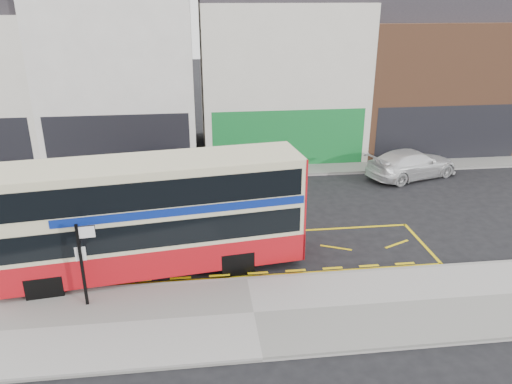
{
  "coord_description": "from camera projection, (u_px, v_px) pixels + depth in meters",
  "views": [
    {
      "loc": [
        -1.45,
        -14.64,
        8.99
      ],
      "look_at": [
        0.59,
        2.0,
        2.26
      ],
      "focal_mm": 35.0,
      "sensor_mm": 36.0,
      "label": 1
    }
  ],
  "objects": [
    {
      "name": "ground",
      "position": [
        246.0,
        276.0,
        17.0
      ],
      "size": [
        120.0,
        120.0,
        0.0
      ],
      "primitive_type": "plane",
      "color": "black",
      "rests_on": "ground"
    },
    {
      "name": "pavement",
      "position": [
        254.0,
        314.0,
        14.85
      ],
      "size": [
        40.0,
        4.0,
        0.15
      ],
      "primitive_type": "cube",
      "color": "#A09D98",
      "rests_on": "ground"
    },
    {
      "name": "kerb",
      "position": [
        247.0,
        280.0,
        16.62
      ],
      "size": [
        40.0,
        0.15,
        0.15
      ],
      "primitive_type": "cube",
      "color": "gray",
      "rests_on": "ground"
    },
    {
      "name": "far_pavement",
      "position": [
        225.0,
        169.0,
        27.1
      ],
      "size": [
        50.0,
        3.0,
        0.15
      ],
      "primitive_type": "cube",
      "color": "#A09D98",
      "rests_on": "ground"
    },
    {
      "name": "road_markings",
      "position": [
        241.0,
        253.0,
        18.47
      ],
      "size": [
        14.0,
        3.4,
        0.01
      ],
      "primitive_type": null,
      "color": "yellow",
      "rests_on": "ground"
    },
    {
      "name": "terrace_left",
      "position": [
        121.0,
        62.0,
        28.2
      ],
      "size": [
        8.0,
        8.01,
        11.8
      ],
      "color": "white",
      "rests_on": "ground"
    },
    {
      "name": "terrace_green_shop",
      "position": [
        278.0,
        64.0,
        29.31
      ],
      "size": [
        9.0,
        8.01,
        11.3
      ],
      "color": "white",
      "rests_on": "ground"
    },
    {
      "name": "terrace_right",
      "position": [
        423.0,
        70.0,
        30.51
      ],
      "size": [
        9.0,
        8.01,
        10.3
      ],
      "color": "brown",
      "rests_on": "ground"
    },
    {
      "name": "double_decker_bus",
      "position": [
        155.0,
        215.0,
        16.62
      ],
      "size": [
        10.19,
        3.57,
        3.99
      ],
      "rotation": [
        0.0,
        0.0,
        0.13
      ],
      "color": "beige",
      "rests_on": "ground"
    },
    {
      "name": "bus_stop_post",
      "position": [
        83.0,
        256.0,
        14.64
      ],
      "size": [
        0.67,
        0.13,
        2.68
      ],
      "rotation": [
        0.0,
        0.0,
        0.11
      ],
      "color": "black",
      "rests_on": "pavement"
    },
    {
      "name": "car_grey",
      "position": [
        162.0,
        170.0,
        25.02
      ],
      "size": [
        4.37,
        1.75,
        1.41
      ],
      "primitive_type": "imported",
      "rotation": [
        0.0,
        0.0,
        1.51
      ],
      "color": "#383B3F",
      "rests_on": "ground"
    },
    {
      "name": "car_white",
      "position": [
        412.0,
        164.0,
        25.84
      ],
      "size": [
        5.4,
        3.53,
        1.46
      ],
      "primitive_type": "imported",
      "rotation": [
        0.0,
        0.0,
        1.89
      ],
      "color": "white",
      "rests_on": "ground"
    },
    {
      "name": "street_tree_right",
      "position": [
        318.0,
        107.0,
        27.77
      ],
      "size": [
        2.08,
        2.08,
        4.48
      ],
      "color": "#302115",
      "rests_on": "ground"
    }
  ]
}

